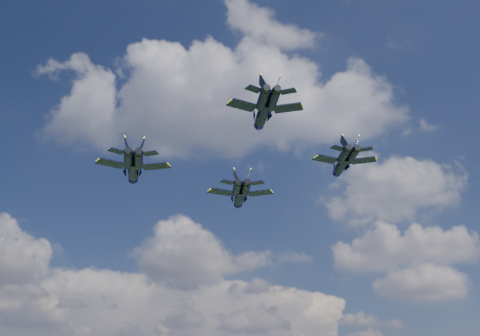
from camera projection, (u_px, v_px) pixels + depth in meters
name	position (u px, v px, depth m)	size (l,w,h in m)	color
jet_lead	(239.00, 197.00, 118.51)	(12.64, 16.71, 3.94)	black
jet_left	(133.00, 170.00, 103.15)	(12.07, 16.37, 3.86)	black
jet_right	(342.00, 164.00, 104.97)	(11.00, 14.59, 3.44)	black
jet_slot	(263.00, 113.00, 86.33)	(10.68, 14.33, 3.37)	black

